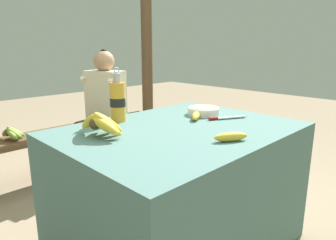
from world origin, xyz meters
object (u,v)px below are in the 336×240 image
object	(u,v)px
wooden_bench	(70,136)
banana_bunch_green	(12,132)
banana_bunch_ripe	(101,123)
loose_banana_front	(231,137)
loose_banana_side	(196,116)
seated_vendor	(103,102)
support_post_far	(147,31)
water_bottle	(118,101)
serving_bowl	(203,110)
knife	(222,118)

from	to	relation	value
wooden_bench	banana_bunch_green	size ratio (longest dim) A/B	7.73
banana_bunch_ripe	loose_banana_front	bearing A→B (deg)	-51.50
loose_banana_side	seated_vendor	distance (m)	1.24
banana_bunch_green	banana_bunch_ripe	bearing A→B (deg)	-87.65
banana_bunch_ripe	banana_bunch_green	xyz separation A→B (m)	(-0.05, 1.19, -0.28)
loose_banana_side	banana_bunch_green	xyz separation A→B (m)	(-0.64, 1.28, -0.24)
banana_bunch_ripe	banana_bunch_green	distance (m)	1.22
loose_banana_side	support_post_far	distance (m)	1.78
loose_banana_front	banana_bunch_green	size ratio (longest dim) A/B	0.70
banana_bunch_ripe	water_bottle	xyz separation A→B (m)	(0.24, 0.20, 0.05)
serving_bowl	knife	bearing A→B (deg)	-97.63
banana_bunch_ripe	seated_vendor	bearing A→B (deg)	57.37
water_bottle	wooden_bench	xyz separation A→B (m)	(0.18, 0.99, -0.46)
banana_bunch_ripe	water_bottle	world-z (taller)	water_bottle
serving_bowl	support_post_far	bearing A→B (deg)	62.06
water_bottle	knife	xyz separation A→B (m)	(0.46, -0.40, -0.11)
loose_banana_side	banana_bunch_green	bearing A→B (deg)	116.53
water_bottle	support_post_far	world-z (taller)	support_post_far
wooden_bench	seated_vendor	distance (m)	0.42
loose_banana_side	seated_vendor	xyz separation A→B (m)	(0.14, 1.23, -0.09)
banana_bunch_ripe	support_post_far	bearing A→B (deg)	42.87
loose_banana_front	wooden_bench	xyz separation A→B (m)	(0.04, 1.66, -0.36)
serving_bowl	support_post_far	xyz separation A→B (m)	(0.74, 1.40, 0.56)
banana_bunch_ripe	loose_banana_front	world-z (taller)	banana_bunch_ripe
serving_bowl	wooden_bench	bearing A→B (deg)	104.05
loose_banana_side	loose_banana_front	bearing A→B (deg)	-118.80
knife	seated_vendor	distance (m)	1.34
banana_bunch_green	support_post_far	size ratio (longest dim) A/B	0.09
water_bottle	wooden_bench	world-z (taller)	water_bottle
loose_banana_front	knife	size ratio (longest dim) A/B	0.71
loose_banana_front	loose_banana_side	world-z (taller)	same
serving_bowl	loose_banana_side	bearing A→B (deg)	-159.26
water_bottle	support_post_far	distance (m)	1.75
loose_banana_front	banana_bunch_green	bearing A→B (deg)	104.38
water_bottle	loose_banana_side	world-z (taller)	water_bottle
loose_banana_front	serving_bowl	bearing A→B (deg)	51.61
loose_banana_front	support_post_far	size ratio (longest dim) A/B	0.06
knife	loose_banana_front	bearing A→B (deg)	-113.52
banana_bunch_ripe	loose_banana_side	distance (m)	0.60
loose_banana_side	water_bottle	bearing A→B (deg)	140.91
serving_bowl	banana_bunch_green	bearing A→B (deg)	122.15
loose_banana_front	seated_vendor	size ratio (longest dim) A/B	0.15
serving_bowl	loose_banana_side	distance (m)	0.14
loose_banana_side	seated_vendor	world-z (taller)	seated_vendor
seated_vendor	banana_bunch_green	distance (m)	0.79
banana_bunch_ripe	serving_bowl	bearing A→B (deg)	-3.10
loose_banana_front	wooden_bench	world-z (taller)	loose_banana_front
banana_bunch_ripe	support_post_far	world-z (taller)	support_post_far
banana_bunch_ripe	knife	bearing A→B (deg)	-15.95
knife	wooden_bench	xyz separation A→B (m)	(-0.28, 1.38, -0.35)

